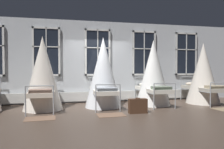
% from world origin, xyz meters
% --- Properties ---
extents(ground, '(22.20, 22.20, 0.00)m').
position_xyz_m(ground, '(0.00, 0.00, 0.00)').
color(ground, '#4C3D33').
extents(back_wall_with_windows, '(12.10, 0.10, 3.23)m').
position_xyz_m(back_wall_with_windows, '(0.00, 1.40, 1.61)').
color(back_wall_with_windows, silver).
rests_on(back_wall_with_windows, ground).
extents(window_bank, '(8.86, 0.10, 2.84)m').
position_xyz_m(window_bank, '(-0.00, 1.28, 1.12)').
color(window_bank, black).
rests_on(window_bank, ground).
extents(cot_second, '(1.28, 1.95, 2.41)m').
position_xyz_m(cot_second, '(-2.00, 0.18, 1.17)').
color(cot_second, '#9EA3A8').
rests_on(cot_second, ground).
extents(cot_third, '(1.28, 1.96, 2.44)m').
position_xyz_m(cot_third, '(0.02, 0.23, 1.18)').
color(cot_third, '#9EA3A8').
rests_on(cot_third, ground).
extents(cot_fourth, '(1.28, 1.95, 2.41)m').
position_xyz_m(cot_fourth, '(1.92, 0.26, 1.17)').
color(cot_fourth, '#9EA3A8').
rests_on(cot_fourth, ground).
extents(cot_fifth, '(1.28, 1.95, 2.34)m').
position_xyz_m(cot_fifth, '(3.96, 0.17, 1.13)').
color(cot_fifth, '#9EA3A8').
rests_on(cot_fifth, ground).
extents(rug_second, '(0.82, 0.59, 0.01)m').
position_xyz_m(rug_second, '(-1.96, -1.13, 0.01)').
color(rug_second, brown).
rests_on(rug_second, ground).
extents(rug_third, '(0.80, 0.56, 0.01)m').
position_xyz_m(rug_third, '(0.00, -1.13, 0.01)').
color(rug_third, brown).
rests_on(rug_third, ground).
extents(suitcase_dark, '(0.56, 0.22, 0.47)m').
position_xyz_m(suitcase_dark, '(0.85, -1.05, 0.22)').
color(suitcase_dark, '#472D1E').
rests_on(suitcase_dark, ground).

